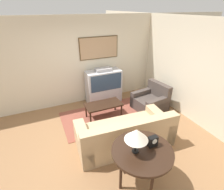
{
  "coord_description": "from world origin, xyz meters",
  "views": [
    {
      "loc": [
        -1.13,
        -3.11,
        2.9
      ],
      "look_at": [
        0.59,
        0.73,
        0.75
      ],
      "focal_mm": 28.0,
      "sensor_mm": 36.0,
      "label": 1
    }
  ],
  "objects_px": {
    "armchair": "(151,101)",
    "mantel_clock": "(153,141)",
    "tv": "(104,86)",
    "table_lamp": "(136,135)",
    "couch": "(125,134)",
    "coffee_table": "(104,105)",
    "console_table": "(142,153)"
  },
  "relations": [
    {
      "from": "console_table",
      "to": "couch",
      "type": "bearing_deg",
      "value": 76.96
    },
    {
      "from": "couch",
      "to": "console_table",
      "type": "distance_m",
      "value": 1.13
    },
    {
      "from": "couch",
      "to": "coffee_table",
      "type": "bearing_deg",
      "value": -84.59
    },
    {
      "from": "tv",
      "to": "console_table",
      "type": "relative_size",
      "value": 1.16
    },
    {
      "from": "armchair",
      "to": "table_lamp",
      "type": "distance_m",
      "value": 2.91
    },
    {
      "from": "tv",
      "to": "table_lamp",
      "type": "height_order",
      "value": "table_lamp"
    },
    {
      "from": "coffee_table",
      "to": "console_table",
      "type": "distance_m",
      "value": 2.29
    },
    {
      "from": "tv",
      "to": "table_lamp",
      "type": "relative_size",
      "value": 2.65
    },
    {
      "from": "table_lamp",
      "to": "mantel_clock",
      "type": "height_order",
      "value": "table_lamp"
    },
    {
      "from": "couch",
      "to": "coffee_table",
      "type": "height_order",
      "value": "couch"
    },
    {
      "from": "tv",
      "to": "table_lamp",
      "type": "distance_m",
      "value": 3.25
    },
    {
      "from": "console_table",
      "to": "table_lamp",
      "type": "xyz_separation_m",
      "value": [
        -0.13,
        0.02,
        0.42
      ]
    },
    {
      "from": "table_lamp",
      "to": "mantel_clock",
      "type": "bearing_deg",
      "value": -0.17
    },
    {
      "from": "couch",
      "to": "mantel_clock",
      "type": "xyz_separation_m",
      "value": [
        -0.03,
        -0.99,
        0.61
      ]
    },
    {
      "from": "armchair",
      "to": "mantel_clock",
      "type": "bearing_deg",
      "value": -43.52
    },
    {
      "from": "couch",
      "to": "table_lamp",
      "type": "bearing_deg",
      "value": 73.87
    },
    {
      "from": "coffee_table",
      "to": "mantel_clock",
      "type": "distance_m",
      "value": 2.29
    },
    {
      "from": "tv",
      "to": "couch",
      "type": "relative_size",
      "value": 0.53
    },
    {
      "from": "coffee_table",
      "to": "console_table",
      "type": "height_order",
      "value": "console_table"
    },
    {
      "from": "tv",
      "to": "armchair",
      "type": "distance_m",
      "value": 1.58
    },
    {
      "from": "armchair",
      "to": "couch",
      "type": "bearing_deg",
      "value": -61.3
    },
    {
      "from": "coffee_table",
      "to": "table_lamp",
      "type": "height_order",
      "value": "table_lamp"
    },
    {
      "from": "tv",
      "to": "console_table",
      "type": "distance_m",
      "value": 3.2
    },
    {
      "from": "mantel_clock",
      "to": "tv",
      "type": "bearing_deg",
      "value": 83.5
    },
    {
      "from": "armchair",
      "to": "mantel_clock",
      "type": "xyz_separation_m",
      "value": [
        -1.51,
        -2.08,
        0.64
      ]
    },
    {
      "from": "couch",
      "to": "table_lamp",
      "type": "height_order",
      "value": "table_lamp"
    },
    {
      "from": "armchair",
      "to": "table_lamp",
      "type": "xyz_separation_m",
      "value": [
        -1.84,
        -2.07,
        0.89
      ]
    },
    {
      "from": "couch",
      "to": "table_lamp",
      "type": "distance_m",
      "value": 1.36
    },
    {
      "from": "console_table",
      "to": "mantel_clock",
      "type": "relative_size",
      "value": 5.51
    },
    {
      "from": "couch",
      "to": "coffee_table",
      "type": "xyz_separation_m",
      "value": [
        -0.03,
        1.24,
        0.1
      ]
    },
    {
      "from": "couch",
      "to": "coffee_table",
      "type": "distance_m",
      "value": 1.24
    },
    {
      "from": "coffee_table",
      "to": "tv",
      "type": "bearing_deg",
      "value": 68.07
    }
  ]
}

